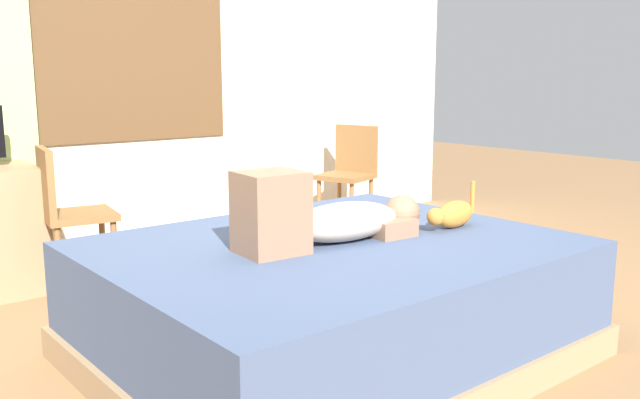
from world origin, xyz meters
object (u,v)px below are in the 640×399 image
at_px(person_lying, 327,218).
at_px(chair_spare, 350,170).
at_px(cat, 452,214).
at_px(chair_by_desk, 66,208).
at_px(bed, 331,300).

distance_m(person_lying, chair_spare, 2.55).
bearing_deg(chair_spare, person_lying, -134.14).
relative_size(cat, chair_by_desk, 0.42).
bearing_deg(chair_by_desk, person_lying, -71.00).
distance_m(chair_by_desk, chair_spare, 2.35).
bearing_deg(person_lying, chair_by_desk, 109.00).
height_order(bed, person_lying, person_lying).
xyz_separation_m(person_lying, cat, (0.66, -0.15, -0.05)).
relative_size(bed, person_lying, 2.17).
distance_m(bed, chair_by_desk, 1.76).
bearing_deg(cat, chair_spare, 60.70).
bearing_deg(person_lying, bed, 12.38).
distance_m(bed, person_lying, 0.39).
bearing_deg(bed, cat, -14.31).
bearing_deg(bed, person_lying, -167.62).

